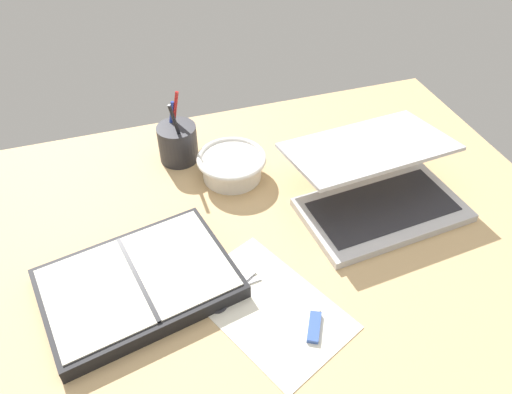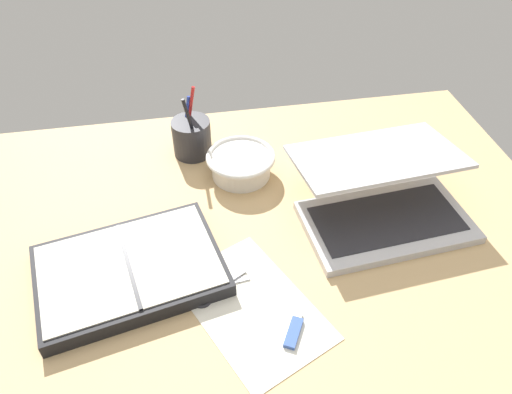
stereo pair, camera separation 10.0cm
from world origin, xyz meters
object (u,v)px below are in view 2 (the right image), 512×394
object	(u,v)px
laptop	(383,199)
bowl	(241,164)
planner	(130,270)
pen_cup	(192,137)
scissors	(206,292)

from	to	relation	value
laptop	bowl	size ratio (longest dim) A/B	2.29
bowl	planner	world-z (taller)	bowl
pen_cup	planner	world-z (taller)	pen_cup
laptop	planner	bearing A→B (deg)	-176.98
laptop	pen_cup	size ratio (longest dim) A/B	2.16
pen_cup	bowl	bearing A→B (deg)	-45.76
pen_cup	scissors	size ratio (longest dim) A/B	1.39
planner	pen_cup	bearing A→B (deg)	56.08
planner	scissors	size ratio (longest dim) A/B	3.13
laptop	bowl	world-z (taller)	laptop
pen_cup	scissors	distance (cm)	43.30
bowl	pen_cup	size ratio (longest dim) A/B	0.95
laptop	planner	world-z (taller)	laptop
bowl	pen_cup	xyz separation A→B (cm)	(-10.28, 10.56, 1.39)
bowl	pen_cup	bearing A→B (deg)	134.24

